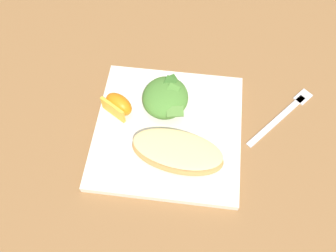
{
  "coord_description": "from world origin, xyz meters",
  "views": [
    {
      "loc": [
        0.35,
        0.04,
        0.63
      ],
      "look_at": [
        0.0,
        0.0,
        0.03
      ],
      "focal_mm": 39.03,
      "sensor_mm": 36.0,
      "label": 1
    }
  ],
  "objects_px": {
    "metal_fork": "(285,113)",
    "orange_wedge_front": "(118,105)",
    "cheesy_pizza_bread": "(177,152)",
    "white_plate": "(168,131)",
    "green_salad_pile": "(166,97)"
  },
  "relations": [
    {
      "from": "green_salad_pile",
      "to": "metal_fork",
      "type": "distance_m",
      "value": 0.24
    },
    {
      "from": "white_plate",
      "to": "orange_wedge_front",
      "type": "height_order",
      "value": "orange_wedge_front"
    },
    {
      "from": "cheesy_pizza_bread",
      "to": "green_salad_pile",
      "type": "xyz_separation_m",
      "value": [
        -0.11,
        -0.04,
        0.0
      ]
    },
    {
      "from": "green_salad_pile",
      "to": "white_plate",
      "type": "bearing_deg",
      "value": 11.65
    },
    {
      "from": "white_plate",
      "to": "cheesy_pizza_bread",
      "type": "distance_m",
      "value": 0.07
    },
    {
      "from": "cheesy_pizza_bread",
      "to": "metal_fork",
      "type": "bearing_deg",
      "value": 122.24
    },
    {
      "from": "cheesy_pizza_bread",
      "to": "orange_wedge_front",
      "type": "relative_size",
      "value": 2.57
    },
    {
      "from": "green_salad_pile",
      "to": "metal_fork",
      "type": "height_order",
      "value": "green_salad_pile"
    },
    {
      "from": "white_plate",
      "to": "metal_fork",
      "type": "relative_size",
      "value": 1.82
    },
    {
      "from": "white_plate",
      "to": "metal_fork",
      "type": "height_order",
      "value": "white_plate"
    },
    {
      "from": "metal_fork",
      "to": "orange_wedge_front",
      "type": "bearing_deg",
      "value": -82.57
    },
    {
      "from": "green_salad_pile",
      "to": "metal_fork",
      "type": "bearing_deg",
      "value": 93.44
    },
    {
      "from": "cheesy_pizza_bread",
      "to": "metal_fork",
      "type": "height_order",
      "value": "cheesy_pizza_bread"
    },
    {
      "from": "white_plate",
      "to": "orange_wedge_front",
      "type": "relative_size",
      "value": 4.0
    },
    {
      "from": "metal_fork",
      "to": "white_plate",
      "type": "bearing_deg",
      "value": -72.42
    }
  ]
}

